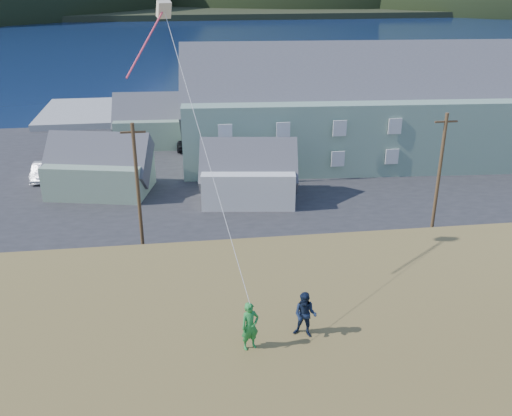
{
  "coord_description": "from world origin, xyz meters",
  "views": [
    {
      "loc": [
        -1.38,
        -34.01,
        18.15
      ],
      "look_at": [
        1.48,
        -12.5,
        8.8
      ],
      "focal_mm": 40.0,
      "sensor_mm": 36.0,
      "label": 1
    }
  ],
  "objects_px": {
    "lodge": "(385,107)",
    "shed_palegreen_near": "(99,167)",
    "kite_flyer_green": "(250,326)",
    "wharf": "(146,111)",
    "shed_white": "(249,173)",
    "shed_palegreen_far": "(161,121)",
    "kite_flyer_navy": "(305,315)"
  },
  "relations": [
    {
      "from": "shed_palegreen_near",
      "to": "kite_flyer_green",
      "type": "height_order",
      "value": "kite_flyer_green"
    },
    {
      "from": "shed_white",
      "to": "shed_palegreen_far",
      "type": "relative_size",
      "value": 0.82
    },
    {
      "from": "wharf",
      "to": "lodge",
      "type": "distance_m",
      "value": 32.77
    },
    {
      "from": "wharf",
      "to": "kite_flyer_green",
      "type": "relative_size",
      "value": 16.4
    },
    {
      "from": "shed_palegreen_far",
      "to": "shed_palegreen_near",
      "type": "bearing_deg",
      "value": -106.85
    },
    {
      "from": "kite_flyer_navy",
      "to": "shed_palegreen_far",
      "type": "bearing_deg",
      "value": 122.27
    },
    {
      "from": "lodge",
      "to": "shed_palegreen_near",
      "type": "height_order",
      "value": "lodge"
    },
    {
      "from": "lodge",
      "to": "shed_palegreen_near",
      "type": "xyz_separation_m",
      "value": [
        -26.71,
        -5.71,
        -2.92
      ]
    },
    {
      "from": "shed_white",
      "to": "kite_flyer_navy",
      "type": "xyz_separation_m",
      "value": [
        -1.63,
        -28.62,
        5.56
      ]
    },
    {
      "from": "lodge",
      "to": "shed_palegreen_far",
      "type": "xyz_separation_m",
      "value": [
        -21.77,
        8.0,
        -2.71
      ]
    },
    {
      "from": "kite_flyer_navy",
      "to": "shed_palegreen_near",
      "type": "bearing_deg",
      "value": 133.55
    },
    {
      "from": "shed_palegreen_far",
      "to": "kite_flyer_green",
      "type": "xyz_separation_m",
      "value": [
        3.91,
        -46.09,
        5.41
      ]
    },
    {
      "from": "shed_white",
      "to": "shed_palegreen_far",
      "type": "height_order",
      "value": "shed_palegreen_far"
    },
    {
      "from": "wharf",
      "to": "shed_palegreen_far",
      "type": "height_order",
      "value": "shed_palegreen_far"
    },
    {
      "from": "shed_palegreen_near",
      "to": "kite_flyer_green",
      "type": "distance_m",
      "value": 34.03
    },
    {
      "from": "shed_palegreen_near",
      "to": "shed_palegreen_far",
      "type": "distance_m",
      "value": 14.57
    },
    {
      "from": "shed_palegreen_near",
      "to": "kite_flyer_navy",
      "type": "distance_m",
      "value": 34.17
    },
    {
      "from": "shed_palegreen_near",
      "to": "kite_flyer_navy",
      "type": "height_order",
      "value": "kite_flyer_navy"
    },
    {
      "from": "shed_white",
      "to": "shed_palegreen_near",
      "type": "bearing_deg",
      "value": 172.09
    },
    {
      "from": "kite_flyer_navy",
      "to": "shed_white",
      "type": "bearing_deg",
      "value": 111.88
    },
    {
      "from": "shed_palegreen_far",
      "to": "lodge",
      "type": "bearing_deg",
      "value": -17.24
    },
    {
      "from": "wharf",
      "to": "shed_palegreen_far",
      "type": "relative_size",
      "value": 2.53
    },
    {
      "from": "shed_palegreen_far",
      "to": "kite_flyer_green",
      "type": "bearing_deg",
      "value": -82.2
    },
    {
      "from": "shed_white",
      "to": "kite_flyer_green",
      "type": "height_order",
      "value": "kite_flyer_green"
    },
    {
      "from": "wharf",
      "to": "kite_flyer_green",
      "type": "bearing_deg",
      "value": -83.92
    },
    {
      "from": "shed_palegreen_far",
      "to": "kite_flyer_green",
      "type": "distance_m",
      "value": 46.57
    },
    {
      "from": "lodge",
      "to": "kite_flyer_green",
      "type": "relative_size",
      "value": 25.14
    },
    {
      "from": "wharf",
      "to": "shed_palegreen_near",
      "type": "bearing_deg",
      "value": -95.24
    },
    {
      "from": "kite_flyer_green",
      "to": "kite_flyer_navy",
      "type": "distance_m",
      "value": 1.84
    },
    {
      "from": "wharf",
      "to": "shed_palegreen_near",
      "type": "distance_m",
      "value": 27.43
    },
    {
      "from": "lodge",
      "to": "kite_flyer_navy",
      "type": "bearing_deg",
      "value": -109.42
    },
    {
      "from": "wharf",
      "to": "shed_white",
      "type": "distance_m",
      "value": 32.19
    }
  ]
}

